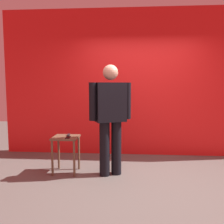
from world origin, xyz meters
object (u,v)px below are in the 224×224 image
object	(u,v)px
side_table	(66,144)
cell_phone	(68,137)
tv_remote	(69,135)
standing_person	(110,114)

from	to	relation	value
side_table	cell_phone	xyz separation A→B (m)	(0.06, -0.09, 0.13)
side_table	tv_remote	size ratio (longest dim) A/B	3.67
standing_person	side_table	bearing A→B (deg)	176.65
side_table	standing_person	bearing A→B (deg)	-3.35
side_table	cell_phone	distance (m)	0.17
tv_remote	cell_phone	bearing A→B (deg)	-90.00
standing_person	cell_phone	world-z (taller)	standing_person
tv_remote	side_table	bearing A→B (deg)	-117.97
standing_person	tv_remote	world-z (taller)	standing_person
tv_remote	standing_person	bearing A→B (deg)	-21.10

